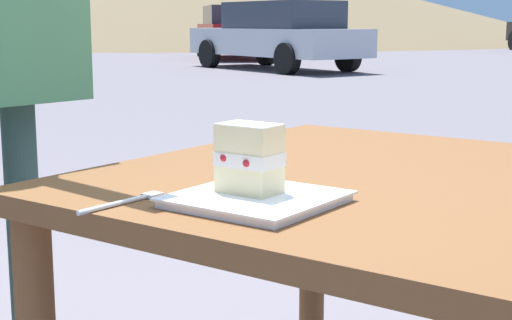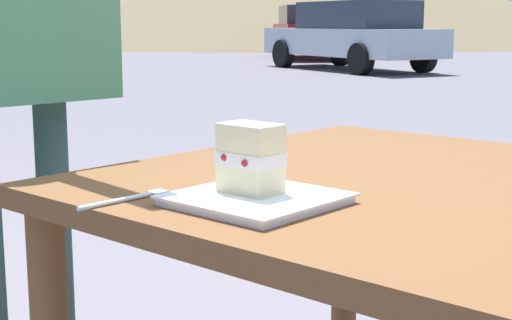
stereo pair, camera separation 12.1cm
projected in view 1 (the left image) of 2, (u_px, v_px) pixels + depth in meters
patio_table at (409, 231)px, 1.44m from camera, size 1.12×1.06×0.73m
dessert_plate at (256, 199)px, 1.22m from camera, size 0.24×0.24×0.02m
cake_slice at (249, 158)px, 1.22m from camera, size 0.10×0.08×0.11m
dessert_fork at (126, 201)px, 1.22m from camera, size 0.02×0.17×0.01m
parked_car_near at (278, 34)px, 16.61m from camera, size 4.87×3.09×1.44m
parked_car_far at (234, 30)px, 21.86m from camera, size 4.38×4.37×1.47m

